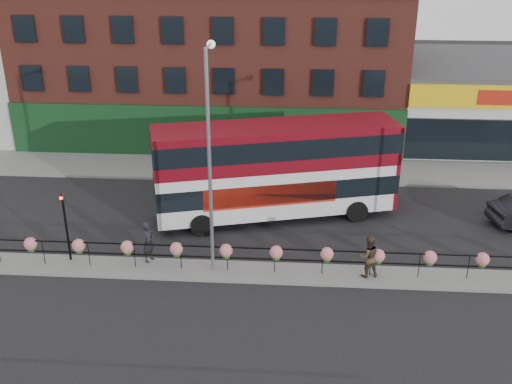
# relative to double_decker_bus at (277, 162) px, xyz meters

# --- Properties ---
(ground) EXTENTS (120.00, 120.00, 0.00)m
(ground) POSITION_rel_double_decker_bus_xyz_m (-0.83, -5.67, -2.99)
(ground) COLOR black
(ground) RESTS_ON ground
(north_pavement) EXTENTS (60.00, 4.00, 0.15)m
(north_pavement) POSITION_rel_double_decker_bus_xyz_m (-0.83, 6.33, -2.91)
(north_pavement) COLOR slate
(north_pavement) RESTS_ON ground
(median) EXTENTS (60.00, 1.60, 0.15)m
(median) POSITION_rel_double_decker_bus_xyz_m (-0.83, -5.67, -2.91)
(median) COLOR slate
(median) RESTS_ON ground
(brick_building) EXTENTS (25.00, 12.21, 10.30)m
(brick_building) POSITION_rel_double_decker_bus_xyz_m (-4.83, 14.28, 2.14)
(brick_building) COLOR brown
(brick_building) RESTS_ON ground
(supermarket) EXTENTS (15.00, 12.25, 5.30)m
(supermarket) POSITION_rel_double_decker_bus_xyz_m (15.17, 14.23, -0.34)
(supermarket) COLOR silver
(supermarket) RESTS_ON ground
(median_railing) EXTENTS (30.04, 0.56, 1.23)m
(median_railing) POSITION_rel_double_decker_bus_xyz_m (-0.83, -5.67, -1.94)
(median_railing) COLOR black
(median_railing) RESTS_ON median
(double_decker_bus) EXTENTS (12.33, 5.85, 4.86)m
(double_decker_bus) POSITION_rel_double_decker_bus_xyz_m (0.00, 0.00, 0.00)
(double_decker_bus) COLOR silver
(double_decker_bus) RESTS_ON ground
(pedestrian_a) EXTENTS (1.02, 0.96, 1.87)m
(pedestrian_a) POSITION_rel_double_decker_bus_xyz_m (-5.34, -5.12, -1.90)
(pedestrian_a) COLOR black
(pedestrian_a) RESTS_ON median
(pedestrian_b) EXTENTS (1.23, 1.12, 1.86)m
(pedestrian_b) POSITION_rel_double_decker_bus_xyz_m (4.04, -5.73, -1.91)
(pedestrian_b) COLOR #3E3223
(pedestrian_b) RESTS_ON median
(lamp_column_west) EXTENTS (0.34, 1.65, 9.43)m
(lamp_column_west) POSITION_rel_double_decker_bus_xyz_m (-2.46, -5.50, 2.75)
(lamp_column_west) COLOR gray
(lamp_column_west) RESTS_ON median
(traffic_light_median) EXTENTS (0.15, 0.28, 3.65)m
(traffic_light_median) POSITION_rel_double_decker_bus_xyz_m (-8.83, -5.28, -0.52)
(traffic_light_median) COLOR black
(traffic_light_median) RESTS_ON median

